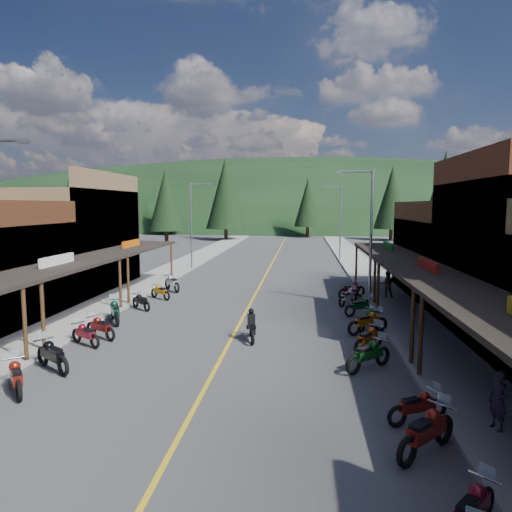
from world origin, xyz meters
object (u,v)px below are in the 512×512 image
(pine_0, at_px, (70,202))
(pine_3, at_px, (308,202))
(pine_1, at_px, (166,199))
(pedestrian_east_b, at_px, (387,284))
(bike_west_12, at_px, (172,282))
(bike_east_12, at_px, (352,289))
(rider_on_bike, at_px, (252,327))
(pine_9, at_px, (459,202))
(pine_11, at_px, (445,195))
(pine_5, at_px, (466,194))
(bike_east_11, at_px, (348,296))
(bike_east_9, at_px, (367,318))
(streetlight_3, at_px, (339,219))
(pine_7, at_px, (138,199))
(pine_10, at_px, (166,200))
(pine_2, at_px, (226,193))
(pine_8, at_px, (115,205))
(bike_west_7, at_px, (85,333))
(bike_west_6, at_px, (52,354))
(pedestrian_east_a, at_px, (498,400))
(bike_west_5, at_px, (16,375))
(pine_4, at_px, (392,197))
(bike_east_3, at_px, (472,508))
(shop_west_3, at_px, (61,240))
(bike_west_8, at_px, (100,326))
(bike_west_10, at_px, (141,300))
(bike_east_4, at_px, (427,429))
(bike_west_9, at_px, (115,310))
(streetlight_1, at_px, (193,222))
(bike_east_7, at_px, (369,337))
(bike_east_8, at_px, (368,321))
(streetlight_2, at_px, (369,231))
(bike_east_5, at_px, (418,405))
(bike_east_10, at_px, (361,305))

(pine_0, height_order, pine_3, same)
(pine_1, distance_m, pedestrian_east_b, 68.46)
(bike_west_12, relative_size, pedestrian_east_b, 1.36)
(bike_east_12, xyz_separation_m, rider_on_bike, (-5.37, -9.73, -0.04))
(pine_9, height_order, pine_11, pine_11)
(pine_5, distance_m, bike_east_11, 70.15)
(bike_east_9, bearing_deg, streetlight_3, 116.43)
(pine_7, relative_size, bike_east_12, 5.61)
(pine_10, bearing_deg, bike_west_12, -72.57)
(pine_2, bearing_deg, pine_8, -123.69)
(bike_west_7, bearing_deg, bike_west_6, -143.33)
(pine_8, bearing_deg, pedestrian_east_a, -57.35)
(pine_1, xyz_separation_m, bike_east_11, (29.88, -61.84, -6.68))
(bike_west_5, bearing_deg, bike_east_9, -3.63)
(pine_4, xyz_separation_m, bike_west_12, (-23.88, -48.59, -6.58))
(rider_on_bike, bearing_deg, bike_west_5, -146.33)
(pine_9, height_order, pedestrian_east_a, pine_9)
(pine_8, relative_size, bike_west_6, 4.43)
(bike_east_3, distance_m, pedestrian_east_b, 21.27)
(shop_west_3, bearing_deg, bike_west_8, -54.89)
(bike_west_12, bearing_deg, bike_east_3, -100.77)
(bike_west_10, distance_m, bike_east_11, 12.17)
(bike_west_8, relative_size, bike_east_4, 0.88)
(bike_west_9, height_order, pedestrian_east_a, pedestrian_east_a)
(streetlight_1, relative_size, pine_1, 0.64)
(bike_west_9, relative_size, pedestrian_east_b, 1.38)
(pedestrian_east_b, bearing_deg, pine_5, -109.18)
(bike_east_7, relative_size, bike_east_8, 0.95)
(bike_east_12, bearing_deg, bike_east_4, -40.00)
(streetlight_1, bearing_deg, bike_east_9, -55.67)
(bike_west_12, bearing_deg, bike_east_8, -76.97)
(bike_west_5, height_order, bike_east_8, bike_east_8)
(pine_7, bearing_deg, bike_west_12, -67.98)
(streetlight_3, bearing_deg, pine_1, 127.73)
(pine_7, relative_size, pedestrian_east_b, 7.40)
(pine_0, relative_size, bike_west_12, 4.80)
(pine_10, height_order, bike_east_3, pine_10)
(bike_west_10, height_order, bike_east_9, bike_east_9)
(pine_2, relative_size, pine_4, 1.12)
(pine_1, height_order, pine_10, pine_1)
(bike_east_11, relative_size, rider_on_bike, 0.96)
(bike_west_10, height_order, bike_east_8, bike_east_8)
(streetlight_2, relative_size, rider_on_bike, 3.92)
(pine_8, relative_size, bike_west_9, 4.29)
(pine_10, distance_m, pine_11, 39.85)
(pine_7, distance_m, bike_west_8, 80.63)
(streetlight_3, distance_m, bike_west_6, 36.53)
(rider_on_bike, xyz_separation_m, pedestrian_east_b, (7.55, 9.60, 0.40))
(bike_west_12, distance_m, pedestrian_east_b, 14.43)
(bike_east_5, height_order, bike_east_10, bike_east_10)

